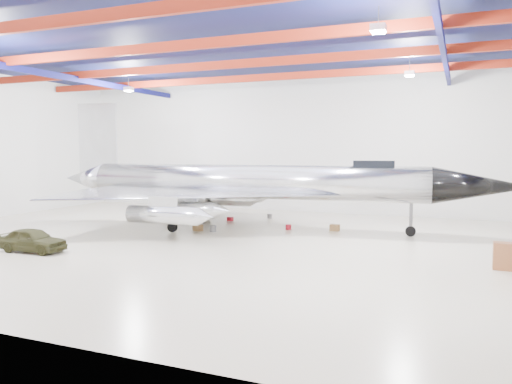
% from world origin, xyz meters
% --- Properties ---
extents(floor, '(40.00, 40.00, 0.00)m').
position_xyz_m(floor, '(0.00, 0.00, 0.00)').
color(floor, beige).
rests_on(floor, ground).
extents(wall_back, '(40.00, 0.00, 40.00)m').
position_xyz_m(wall_back, '(0.00, 15.00, 5.50)').
color(wall_back, silver).
rests_on(wall_back, floor).
extents(ceiling, '(40.00, 40.00, 0.00)m').
position_xyz_m(ceiling, '(0.00, 0.00, 11.00)').
color(ceiling, '#0A0F38').
rests_on(ceiling, wall_back).
extents(ceiling_structure, '(39.50, 29.50, 1.08)m').
position_xyz_m(ceiling_structure, '(0.00, 0.00, 10.32)').
color(ceiling_structure, maroon).
rests_on(ceiling_structure, ceiling).
extents(jet_aircraft, '(31.20, 19.35, 8.50)m').
position_xyz_m(jet_aircraft, '(0.29, 5.04, 2.79)').
color(jet_aircraft, silver).
rests_on(jet_aircraft, floor).
extents(jeep, '(3.68, 1.61, 1.23)m').
position_xyz_m(jeep, '(-7.22, -6.08, 0.62)').
color(jeep, '#313118').
rests_on(jeep, floor).
extents(desk, '(1.31, 0.66, 1.19)m').
position_xyz_m(desk, '(15.06, -1.10, 0.60)').
color(desk, brown).
rests_on(desk, floor).
extents(crate_ply, '(0.71, 0.65, 0.40)m').
position_xyz_m(crate_ply, '(-2.57, 2.91, 0.20)').
color(crate_ply, olive).
rests_on(crate_ply, floor).
extents(toolbox_red, '(0.43, 0.35, 0.29)m').
position_xyz_m(toolbox_red, '(-2.52, 7.69, 0.14)').
color(toolbox_red, maroon).
rests_on(toolbox_red, floor).
extents(engine_drum, '(0.55, 0.55, 0.38)m').
position_xyz_m(engine_drum, '(-1.53, 3.02, 0.19)').
color(engine_drum, '#59595B').
rests_on(engine_drum, floor).
extents(parts_bin, '(0.60, 0.49, 0.41)m').
position_xyz_m(parts_bin, '(5.60, 6.23, 0.20)').
color(parts_bin, olive).
rests_on(parts_bin, floor).
extents(crate_small, '(0.42, 0.37, 0.25)m').
position_xyz_m(crate_small, '(-6.45, 5.42, 0.13)').
color(crate_small, '#59595B').
rests_on(crate_small, floor).
extents(tool_chest, '(0.45, 0.45, 0.34)m').
position_xyz_m(tool_chest, '(2.68, 5.57, 0.17)').
color(tool_chest, maroon).
rests_on(tool_chest, floor).
extents(spares_box, '(0.40, 0.40, 0.33)m').
position_xyz_m(spares_box, '(-0.32, 10.06, 0.16)').
color(spares_box, '#59595B').
rests_on(spares_box, floor).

